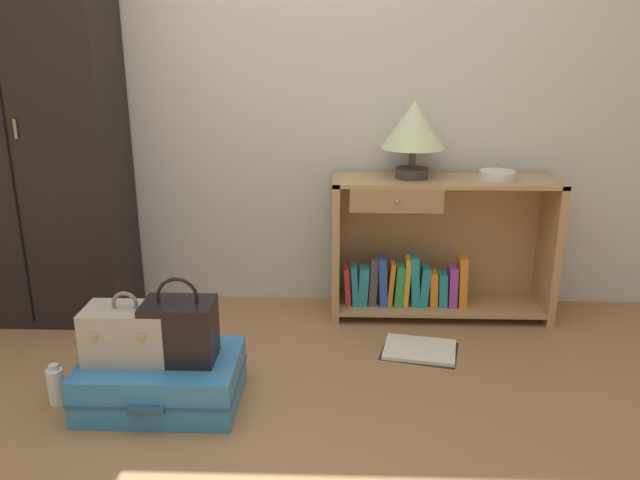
% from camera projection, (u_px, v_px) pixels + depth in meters
% --- Properties ---
extents(ground_plane, '(9.00, 9.00, 0.00)m').
position_uv_depth(ground_plane, '(250.00, 451.00, 2.34)').
color(ground_plane, '#9E7047').
extents(back_wall, '(6.40, 0.10, 2.60)m').
position_uv_depth(back_wall, '(281.00, 67.00, 3.37)').
color(back_wall, beige).
rests_on(back_wall, ground_plane).
extents(wardrobe, '(0.88, 0.47, 2.08)m').
position_uv_depth(wardrobe, '(28.00, 123.00, 3.21)').
color(wardrobe, black).
rests_on(wardrobe, ground_plane).
extents(bookshelf, '(1.17, 0.34, 0.76)m').
position_uv_depth(bookshelf, '(433.00, 251.00, 3.41)').
color(bookshelf, tan).
rests_on(bookshelf, ground_plane).
extents(table_lamp, '(0.33, 0.33, 0.40)m').
position_uv_depth(table_lamp, '(414.00, 127.00, 3.22)').
color(table_lamp, '#3D3838').
rests_on(table_lamp, bookshelf).
extents(bowl, '(0.18, 0.18, 0.04)m').
position_uv_depth(bowl, '(497.00, 175.00, 3.26)').
color(bowl, silver).
rests_on(bowl, bookshelf).
extents(suitcase_large, '(0.64, 0.46, 0.20)m').
position_uv_depth(suitcase_large, '(162.00, 380.00, 2.62)').
color(suitcase_large, teal).
rests_on(suitcase_large, ground_plane).
extents(train_case, '(0.34, 0.21, 0.29)m').
position_uv_depth(train_case, '(128.00, 333.00, 2.56)').
color(train_case, '#A89E8E').
rests_on(train_case, suitcase_large).
extents(handbag, '(0.28, 0.20, 0.35)m').
position_uv_depth(handbag, '(180.00, 330.00, 2.55)').
color(handbag, black).
rests_on(handbag, suitcase_large).
extents(bottle, '(0.07, 0.07, 0.18)m').
position_uv_depth(bottle, '(56.00, 385.00, 2.62)').
color(bottle, white).
rests_on(bottle, ground_plane).
extents(open_book_on_floor, '(0.41, 0.35, 0.02)m').
position_uv_depth(open_book_on_floor, '(420.00, 350.00, 3.08)').
color(open_book_on_floor, white).
rests_on(open_book_on_floor, ground_plane).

